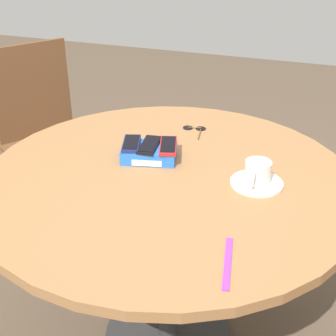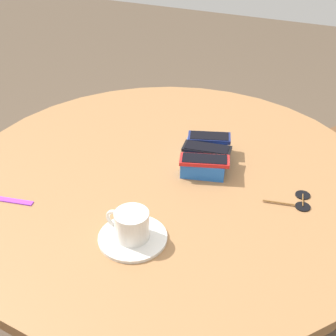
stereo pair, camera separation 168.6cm
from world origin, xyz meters
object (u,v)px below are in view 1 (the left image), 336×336
Objects in this scene: chair_far_side at (48,141)px; phone_box at (149,153)px; phone_navy at (131,144)px; phone_black at (150,145)px; saucer at (257,183)px; phone_red at (168,146)px; round_table at (168,202)px; sunglasses at (195,129)px; lanyard_strap at (228,263)px; coffee_cup at (258,172)px.

phone_box is at bearing -31.89° from chair_far_side.
phone_navy reaches higher than phone_box.
chair_far_side is at bearing 148.11° from phone_box.
phone_black is 0.88× the size of saucer.
phone_red reaches higher than saucer.
saucer reaches higher than round_table.
sunglasses is 0.81m from chair_far_side.
sunglasses is at bearing 93.13° from round_table.
phone_black is 0.37m from saucer.
phone_navy reaches higher than saucer.
round_table is at bearing -23.15° from phone_navy.
lanyard_strap is at bearing -55.41° from phone_red.
round_table is at bearing -40.29° from phone_black.
phone_black is 1.30× the size of coffee_cup.
chair_far_side is at bearing 147.24° from round_table.
phone_red is (0.12, 0.03, -0.00)m from phone_navy.
coffee_cup is (0.36, -0.05, 0.02)m from phone_box.
phone_box is at bearing -162.83° from phone_red.
phone_red is 0.31m from coffee_cup.
round_table is 0.31m from coffee_cup.
lanyard_strap is (0.27, -0.35, 0.11)m from round_table.
phone_black reaches higher than lanyard_strap.
phone_black is 0.15× the size of chair_far_side.
sunglasses is at bearing 65.56° from phone_navy.
phone_black is 0.36m from coffee_cup.
phone_navy reaches higher than lanyard_strap.
coffee_cup is 0.44m from sunglasses.
round_table is at bearing -173.78° from saucer.
coffee_cup is at bearing -12.12° from phone_red.
phone_box is 0.07m from phone_navy.
phone_black is at bearing 12.97° from phone_navy.
sunglasses is 0.13× the size of chair_far_side.
phone_red is at bearing 13.22° from phone_navy.
round_table is 0.18m from phone_red.
coffee_cup reaches higher than phone_red.
phone_box is (-0.09, 0.07, 0.13)m from round_table.
round_table is 0.45m from lanyard_strap.
phone_box is at bearing 9.10° from phone_navy.
lanyard_strap is at bearing -49.33° from phone_box.
phone_black is at bearing 139.71° from round_table.
round_table is 10.79× the size of coffee_cup.
saucer is at bearing 90.42° from lanyard_strap.
phone_box is 0.29m from sunglasses.
phone_red is 0.54m from lanyard_strap.
saucer is 1.36× the size of sunglasses.
chair_far_side is at bearing 155.63° from coffee_cup.
phone_box is at bearing 141.22° from round_table.
round_table is 5.89× the size of phone_box.
chair_far_side reaches higher than phone_black.
phone_box is 1.41× the size of phone_black.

